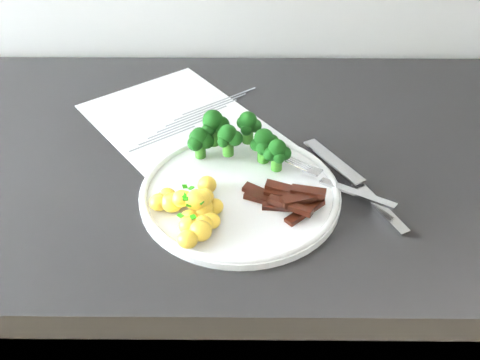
{
  "coord_description": "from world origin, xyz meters",
  "views": [
    {
      "loc": [
        0.0,
        0.94,
        1.45
      ],
      "look_at": [
        -0.0,
        1.57,
        0.96
      ],
      "focal_mm": 44.77,
      "sensor_mm": 36.0,
      "label": 1
    }
  ],
  "objects_px": {
    "recipe_paper": "(182,126)",
    "beef_strips": "(287,199)",
    "knife": "(366,195)",
    "counter": "(234,346)",
    "fork": "(342,185)",
    "plate": "(240,193)",
    "potatoes": "(193,209)",
    "broccoli": "(239,137)"
  },
  "relations": [
    {
      "from": "broccoli",
      "to": "beef_strips",
      "type": "xyz_separation_m",
      "value": [
        0.06,
        -0.11,
        -0.03
      ]
    },
    {
      "from": "plate",
      "to": "potatoes",
      "type": "distance_m",
      "value": 0.08
    },
    {
      "from": "recipe_paper",
      "to": "knife",
      "type": "bearing_deg",
      "value": -33.72
    },
    {
      "from": "recipe_paper",
      "to": "potatoes",
      "type": "relative_size",
      "value": 3.0
    },
    {
      "from": "fork",
      "to": "beef_strips",
      "type": "bearing_deg",
      "value": -157.25
    },
    {
      "from": "knife",
      "to": "counter",
      "type": "bearing_deg",
      "value": 151.77
    },
    {
      "from": "recipe_paper",
      "to": "fork",
      "type": "relative_size",
      "value": 2.74
    },
    {
      "from": "fork",
      "to": "plate",
      "type": "bearing_deg",
      "value": -178.16
    },
    {
      "from": "potatoes",
      "to": "knife",
      "type": "distance_m",
      "value": 0.24
    },
    {
      "from": "counter",
      "to": "plate",
      "type": "relative_size",
      "value": 9.03
    },
    {
      "from": "counter",
      "to": "potatoes",
      "type": "height_order",
      "value": "potatoes"
    },
    {
      "from": "recipe_paper",
      "to": "broccoli",
      "type": "relative_size",
      "value": 2.65
    },
    {
      "from": "broccoli",
      "to": "fork",
      "type": "distance_m",
      "value": 0.16
    },
    {
      "from": "potatoes",
      "to": "beef_strips",
      "type": "bearing_deg",
      "value": 11.64
    },
    {
      "from": "recipe_paper",
      "to": "beef_strips",
      "type": "height_order",
      "value": "beef_strips"
    },
    {
      "from": "plate",
      "to": "fork",
      "type": "xyz_separation_m",
      "value": [
        0.14,
        0.0,
        0.01
      ]
    },
    {
      "from": "counter",
      "to": "potatoes",
      "type": "relative_size",
      "value": 19.08
    },
    {
      "from": "beef_strips",
      "to": "potatoes",
      "type": "bearing_deg",
      "value": -168.36
    },
    {
      "from": "broccoli",
      "to": "potatoes",
      "type": "distance_m",
      "value": 0.14
    },
    {
      "from": "fork",
      "to": "knife",
      "type": "bearing_deg",
      "value": -12.92
    },
    {
      "from": "beef_strips",
      "to": "knife",
      "type": "distance_m",
      "value": 0.11
    },
    {
      "from": "recipe_paper",
      "to": "beef_strips",
      "type": "relative_size",
      "value": 3.5
    },
    {
      "from": "beef_strips",
      "to": "knife",
      "type": "height_order",
      "value": "beef_strips"
    },
    {
      "from": "counter",
      "to": "beef_strips",
      "type": "xyz_separation_m",
      "value": [
        0.07,
        -0.12,
        0.48
      ]
    },
    {
      "from": "recipe_paper",
      "to": "knife",
      "type": "relative_size",
      "value": 1.9
    },
    {
      "from": "counter",
      "to": "beef_strips",
      "type": "bearing_deg",
      "value": -58.49
    },
    {
      "from": "recipe_paper",
      "to": "broccoli",
      "type": "height_order",
      "value": "broccoli"
    },
    {
      "from": "fork",
      "to": "recipe_paper",
      "type": "bearing_deg",
      "value": 143.88
    },
    {
      "from": "beef_strips",
      "to": "knife",
      "type": "relative_size",
      "value": 0.54
    },
    {
      "from": "counter",
      "to": "plate",
      "type": "height_order",
      "value": "plate"
    },
    {
      "from": "plate",
      "to": "broccoli",
      "type": "distance_m",
      "value": 0.09
    },
    {
      "from": "plate",
      "to": "knife",
      "type": "height_order",
      "value": "knife"
    },
    {
      "from": "broccoli",
      "to": "beef_strips",
      "type": "distance_m",
      "value": 0.13
    },
    {
      "from": "potatoes",
      "to": "beef_strips",
      "type": "relative_size",
      "value": 1.17
    },
    {
      "from": "counter",
      "to": "fork",
      "type": "relative_size",
      "value": 17.43
    },
    {
      "from": "broccoli",
      "to": "beef_strips",
      "type": "height_order",
      "value": "broccoli"
    },
    {
      "from": "plate",
      "to": "fork",
      "type": "height_order",
      "value": "fork"
    },
    {
      "from": "broccoli",
      "to": "fork",
      "type": "xyz_separation_m",
      "value": [
        0.14,
        -0.07,
        -0.03
      ]
    },
    {
      "from": "counter",
      "to": "knife",
      "type": "relative_size",
      "value": 12.05
    },
    {
      "from": "knife",
      "to": "plate",
      "type": "bearing_deg",
      "value": 178.95
    },
    {
      "from": "recipe_paper",
      "to": "plate",
      "type": "height_order",
      "value": "plate"
    },
    {
      "from": "counter",
      "to": "beef_strips",
      "type": "distance_m",
      "value": 0.5
    }
  ]
}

